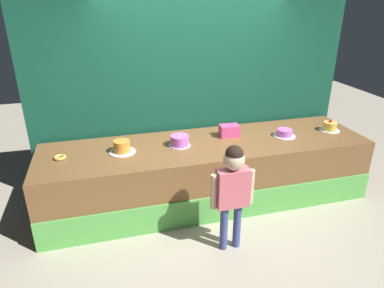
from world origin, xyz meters
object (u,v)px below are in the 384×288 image
(cake_far_left, at_px, (122,147))
(cake_center_right, at_px, (284,133))
(cake_center_left, at_px, (180,141))
(child_figure, at_px, (233,185))
(donut, at_px, (60,157))
(pink_box, at_px, (229,131))
(cake_far_right, at_px, (330,127))

(cake_far_left, bearing_deg, cake_center_right, -1.43)
(cake_far_left, distance_m, cake_center_right, 2.11)
(cake_center_left, xyz_separation_m, cake_center_right, (1.41, -0.06, -0.02))
(child_figure, distance_m, cake_far_left, 1.43)
(donut, height_order, cake_center_left, cake_center_left)
(cake_far_left, height_order, cake_center_left, cake_center_left)
(pink_box, xyz_separation_m, cake_far_left, (-1.41, -0.14, -0.01))
(donut, relative_size, cake_center_left, 0.51)
(child_figure, xyz_separation_m, cake_center_left, (-0.30, 1.03, 0.09))
(cake_center_left, bearing_deg, donut, -179.87)
(donut, distance_m, cake_center_left, 1.41)
(child_figure, relative_size, cake_center_right, 4.10)
(donut, relative_size, cake_far_left, 0.44)
(pink_box, height_order, donut, pink_box)
(pink_box, relative_size, cake_far_right, 0.90)
(cake_center_left, bearing_deg, pink_box, 10.84)
(cake_center_left, distance_m, cake_far_right, 2.11)
(donut, bearing_deg, pink_box, 3.74)
(donut, distance_m, cake_center_right, 2.81)
(cake_far_left, height_order, cake_center_right, same)
(child_figure, distance_m, pink_box, 1.23)
(donut, bearing_deg, child_figure, -30.89)
(cake_far_right, bearing_deg, donut, 179.41)
(pink_box, bearing_deg, donut, -176.26)
(child_figure, xyz_separation_m, donut, (-1.71, 1.02, 0.05))
(pink_box, bearing_deg, cake_far_left, -174.12)
(cake_center_right, xyz_separation_m, cake_far_right, (0.70, 0.02, 0.01))
(cake_far_left, xyz_separation_m, cake_center_left, (0.70, 0.01, -0.00))
(cake_far_left, xyz_separation_m, cake_center_right, (2.11, -0.05, -0.02))
(pink_box, bearing_deg, cake_far_right, -7.06)
(cake_far_left, relative_size, cake_center_right, 1.06)
(pink_box, distance_m, cake_center_left, 0.72)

